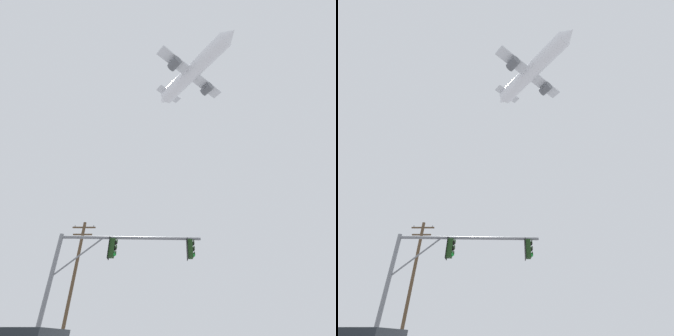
% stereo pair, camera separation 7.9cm
% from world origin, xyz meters
% --- Properties ---
extents(signal_pole_near, '(7.15, 0.58, 5.71)m').
position_xyz_m(signal_pole_near, '(-1.99, 6.40, 4.37)').
color(signal_pole_near, slate).
rests_on(signal_pole_near, ground).
extents(utility_pole, '(2.20, 0.28, 10.73)m').
position_xyz_m(utility_pole, '(-7.26, 16.93, 5.68)').
color(utility_pole, brown).
rests_on(utility_pole, ground).
extents(airplane, '(16.91, 19.71, 6.32)m').
position_xyz_m(airplane, '(6.49, 26.22, 50.29)').
color(airplane, white).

